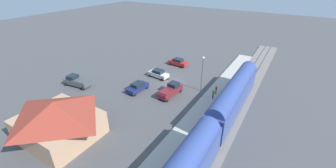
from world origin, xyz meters
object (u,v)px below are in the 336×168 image
at_px(pickup_maroon, 171,90).
at_px(light_pole_near_platform, 202,70).
at_px(sedan_red, 178,62).
at_px(station_building, 58,119).
at_px(sedan_navy, 138,87).
at_px(sedan_silver, 158,74).
at_px(pickup_charcoal, 77,81).
at_px(pedestrian_on_platform, 216,89).
at_px(pedestrian_waiting_far, 213,94).

distance_m(pickup_maroon, light_pole_near_platform, 6.86).
bearing_deg(sedan_red, station_building, 87.18).
distance_m(station_building, light_pole_near_platform, 24.44).
bearing_deg(sedan_red, light_pole_near_platform, 138.18).
distance_m(pickup_maroon, sedan_navy, 6.40).
relative_size(sedan_red, sedan_silver, 0.99).
xyz_separation_m(sedan_red, pickup_charcoal, (12.05, 19.47, 0.15)).
bearing_deg(station_building, sedan_red, -92.82).
height_order(pickup_maroon, sedan_navy, pickup_maroon).
relative_size(pickup_charcoal, sedan_silver, 1.20).
xyz_separation_m(station_building, pedestrian_on_platform, (-14.20, -21.45, -1.64)).
relative_size(sedan_navy, light_pole_near_platform, 0.67).
bearing_deg(pickup_charcoal, sedan_red, -121.76).
xyz_separation_m(sedan_navy, pickup_charcoal, (11.57, 4.51, 0.15)).
xyz_separation_m(pedestrian_waiting_far, sedan_navy, (13.28, 4.33, -0.40)).
relative_size(station_building, pedestrian_on_platform, 6.05).
distance_m(station_building, pedestrian_waiting_far, 24.41).
bearing_deg(sedan_navy, light_pole_near_platform, -148.37).
xyz_separation_m(pickup_maroon, light_pole_near_platform, (-4.10, -4.34, 3.38)).
xyz_separation_m(pedestrian_on_platform, sedan_navy, (13.19, 6.06, -0.40)).
bearing_deg(pedestrian_waiting_far, pickup_charcoal, 19.59).
relative_size(pedestrian_on_platform, sedan_navy, 0.37).
bearing_deg(sedan_navy, sedan_red, -91.86).
distance_m(pedestrian_on_platform, pickup_maroon, 8.21).
relative_size(station_building, light_pole_near_platform, 1.50).
bearing_deg(sedan_navy, sedan_silver, -90.46).
bearing_deg(pickup_maroon, pickup_charcoal, 20.05).
xyz_separation_m(pedestrian_on_platform, pedestrian_waiting_far, (-0.09, 1.73, 0.00)).
relative_size(pedestrian_on_platform, sedan_silver, 0.37).
relative_size(pedestrian_on_platform, pickup_charcoal, 0.31).
xyz_separation_m(pickup_maroon, sedan_navy, (6.09, 1.94, -0.15)).
bearing_deg(pickup_charcoal, sedan_navy, -158.72).
bearing_deg(light_pole_near_platform, pedestrian_waiting_far, 147.81).
relative_size(pickup_maroon, sedan_silver, 1.20).
height_order(sedan_navy, pickup_charcoal, pickup_charcoal).
distance_m(station_building, sedan_silver, 22.52).
xyz_separation_m(pickup_charcoal, sedan_silver, (-11.62, -11.52, -0.15)).
distance_m(pedestrian_on_platform, pickup_charcoal, 26.92).
relative_size(station_building, pickup_charcoal, 1.85).
distance_m(sedan_red, light_pole_near_platform, 13.49).
height_order(pickup_maroon, sedan_silver, pickup_maroon).
bearing_deg(pedestrian_on_platform, sedan_silver, -4.13).
distance_m(pickup_maroon, sedan_red, 14.18).
height_order(pedestrian_waiting_far, pickup_maroon, pickup_maroon).
bearing_deg(station_building, pedestrian_waiting_far, -125.92).
relative_size(sedan_silver, light_pole_near_platform, 0.67).
xyz_separation_m(station_building, sedan_silver, (-1.06, -22.40, -2.04)).
height_order(pedestrian_on_platform, light_pole_near_platform, light_pole_near_platform).
distance_m(pickup_charcoal, light_pole_near_platform, 24.52).
height_order(sedan_red, sedan_silver, same).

